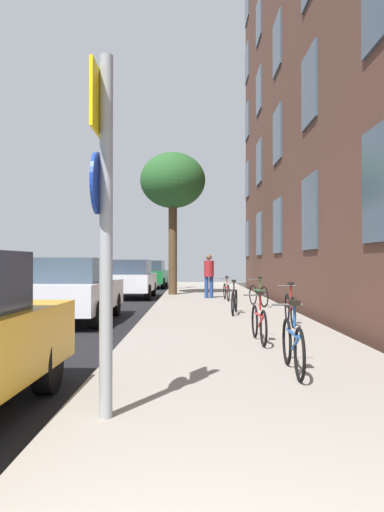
# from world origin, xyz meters

# --- Properties ---
(ground_plane) EXTENTS (41.80, 41.80, 0.00)m
(ground_plane) POSITION_xyz_m (-2.40, 15.00, 0.00)
(ground_plane) COLOR #332D28
(road_asphalt) EXTENTS (7.00, 38.00, 0.01)m
(road_asphalt) POSITION_xyz_m (-4.50, 15.00, 0.01)
(road_asphalt) COLOR black
(road_asphalt) RESTS_ON ground
(sidewalk) EXTENTS (4.20, 38.00, 0.12)m
(sidewalk) POSITION_xyz_m (1.10, 15.00, 0.06)
(sidewalk) COLOR gray
(sidewalk) RESTS_ON ground
(sign_post) EXTENTS (0.16, 0.60, 3.28)m
(sign_post) POSITION_xyz_m (-0.54, 3.18, 2.02)
(sign_post) COLOR gray
(sign_post) RESTS_ON sidewalk
(traffic_light) EXTENTS (0.43, 0.24, 3.39)m
(traffic_light) POSITION_xyz_m (-0.72, 25.11, 2.45)
(traffic_light) COLOR black
(traffic_light) RESTS_ON sidewalk
(tree_near) EXTENTS (2.86, 2.86, 6.22)m
(tree_near) POSITION_xyz_m (-0.59, 20.38, 5.04)
(tree_near) COLOR #4C3823
(tree_near) RESTS_ON sidewalk
(bicycle_0) EXTENTS (0.42, 1.60, 0.93)m
(bicycle_0) POSITION_xyz_m (1.54, 4.99, 0.48)
(bicycle_0) COLOR black
(bicycle_0) RESTS_ON sidewalk
(bicycle_1) EXTENTS (0.42, 1.61, 0.90)m
(bicycle_1) POSITION_xyz_m (1.43, 7.39, 0.47)
(bicycle_1) COLOR black
(bicycle_1) RESTS_ON sidewalk
(bicycle_2) EXTENTS (0.42, 1.65, 0.96)m
(bicycle_2) POSITION_xyz_m (2.45, 9.79, 0.49)
(bicycle_2) COLOR black
(bicycle_2) RESTS_ON sidewalk
(bicycle_3) EXTENTS (0.46, 1.67, 0.93)m
(bicycle_3) POSITION_xyz_m (1.41, 12.19, 0.48)
(bicycle_3) COLOR black
(bicycle_3) RESTS_ON sidewalk
(bicycle_4) EXTENTS (0.54, 1.58, 0.94)m
(bicycle_4) POSITION_xyz_m (2.39, 14.59, 0.49)
(bicycle_4) COLOR black
(bicycle_4) RESTS_ON sidewalk
(bicycle_5) EXTENTS (0.42, 1.64, 0.90)m
(bicycle_5) POSITION_xyz_m (1.53, 16.99, 0.47)
(bicycle_5) COLOR black
(bicycle_5) RESTS_ON sidewalk
(pedestrian_0) EXTENTS (0.54, 0.54, 1.72)m
(pedestrian_0) POSITION_xyz_m (0.92, 18.16, 1.10)
(pedestrian_0) COLOR navy
(pedestrian_0) RESTS_ON sidewalk
(car_1) EXTENTS (1.82, 4.37, 1.62)m
(car_1) POSITION_xyz_m (-2.70, 11.27, 0.84)
(car_1) COLOR silver
(car_1) RESTS_ON road_asphalt
(car_2) EXTENTS (1.84, 4.07, 1.62)m
(car_2) POSITION_xyz_m (-2.30, 19.61, 0.84)
(car_2) COLOR silver
(car_2) RESTS_ON road_asphalt
(car_3) EXTENTS (1.85, 4.37, 1.62)m
(car_3) POSITION_xyz_m (-2.17, 27.94, 0.84)
(car_3) COLOR #19662D
(car_3) RESTS_ON road_asphalt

